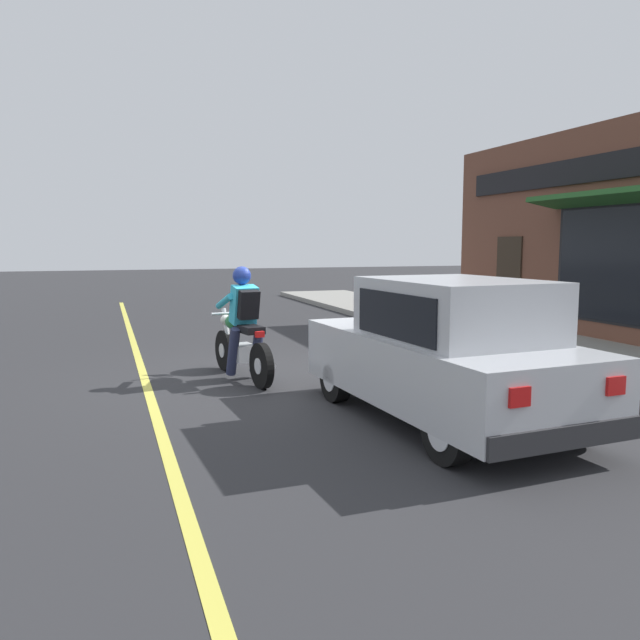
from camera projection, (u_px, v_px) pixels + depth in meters
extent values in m
plane|color=#2B2B2D|center=(274.00, 377.00, 9.09)|extent=(80.00, 80.00, 0.00)
cube|color=gray|center=(472.00, 330.00, 13.60)|extent=(2.60, 22.00, 0.14)
cube|color=#D1C64C|center=(136.00, 351.00, 11.32)|extent=(0.12, 19.80, 0.01)
cube|color=brown|center=(603.00, 235.00, 11.99)|extent=(0.50, 9.24, 4.20)
cube|color=black|center=(638.00, 266.00, 10.88)|extent=(0.04, 3.88, 2.10)
cube|color=black|center=(639.00, 266.00, 10.89)|extent=(0.02, 4.06, 2.20)
cube|color=#2D2319|center=(508.00, 282.00, 14.41)|extent=(0.04, 0.90, 2.10)
cube|color=#235623|center=(628.00, 196.00, 10.63)|extent=(0.81, 4.43, 0.24)
cube|color=black|center=(595.00, 168.00, 11.74)|extent=(0.06, 7.85, 0.50)
cylinder|color=black|center=(225.00, 350.00, 9.56)|extent=(0.20, 0.63, 0.62)
cylinder|color=silver|center=(225.00, 350.00, 9.56)|extent=(0.16, 0.23, 0.22)
cylinder|color=black|center=(262.00, 366.00, 8.35)|extent=(0.20, 0.63, 0.62)
cylinder|color=silver|center=(262.00, 366.00, 8.35)|extent=(0.16, 0.23, 0.22)
cube|color=silver|center=(243.00, 353.00, 8.90)|extent=(0.34, 0.44, 0.24)
ellipsoid|color=#196B33|center=(236.00, 322.00, 9.07)|extent=(0.38, 0.56, 0.24)
cube|color=black|center=(249.00, 329.00, 8.66)|extent=(0.35, 0.60, 0.10)
cylinder|color=silver|center=(227.00, 331.00, 9.44)|extent=(0.12, 0.33, 0.68)
cylinder|color=silver|center=(229.00, 313.00, 9.30)|extent=(0.56, 0.13, 0.04)
sphere|color=silver|center=(226.00, 320.00, 9.46)|extent=(0.16, 0.16, 0.16)
cylinder|color=silver|center=(265.00, 363.00, 8.64)|extent=(0.17, 0.56, 0.08)
cube|color=red|center=(260.00, 334.00, 8.34)|extent=(0.13, 0.08, 0.08)
cylinder|color=#282D4C|center=(233.00, 352.00, 8.75)|extent=(0.20, 0.37, 0.71)
cylinder|color=#282D4C|center=(257.00, 350.00, 8.92)|extent=(0.20, 0.37, 0.71)
cube|color=#33B2D1|center=(244.00, 305.00, 8.77)|extent=(0.39, 0.38, 0.57)
cylinder|color=#33B2D1|center=(224.00, 301.00, 8.88)|extent=(0.18, 0.53, 0.26)
cylinder|color=#33B2D1|center=(250.00, 300.00, 9.07)|extent=(0.18, 0.53, 0.26)
sphere|color=navy|center=(242.00, 276.00, 8.78)|extent=(0.26, 0.26, 0.26)
cube|color=black|center=(248.00, 304.00, 8.63)|extent=(0.32, 0.28, 0.42)
cylinder|color=black|center=(336.00, 378.00, 7.66)|extent=(0.22, 0.61, 0.60)
cylinder|color=silver|center=(336.00, 378.00, 7.66)|extent=(0.22, 0.34, 0.33)
cylinder|color=black|center=(435.00, 369.00, 8.21)|extent=(0.22, 0.61, 0.60)
cylinder|color=silver|center=(435.00, 369.00, 8.21)|extent=(0.22, 0.34, 0.33)
cylinder|color=black|center=(447.00, 431.00, 5.46)|extent=(0.22, 0.61, 0.60)
cylinder|color=silver|center=(447.00, 431.00, 5.46)|extent=(0.22, 0.34, 0.33)
cylinder|color=black|center=(573.00, 414.00, 6.01)|extent=(0.22, 0.61, 0.60)
cylinder|color=silver|center=(573.00, 414.00, 6.01)|extent=(0.22, 0.34, 0.33)
cube|color=#B7BABF|center=(441.00, 367.00, 6.80)|extent=(1.87, 3.79, 0.70)
cube|color=#B7BABF|center=(456.00, 311.00, 6.49)|extent=(1.56, 1.99, 0.66)
cube|color=black|center=(412.00, 308.00, 7.30)|extent=(1.34, 0.43, 0.51)
cube|color=black|center=(395.00, 316.00, 6.22)|extent=(0.12, 1.52, 0.46)
cube|color=black|center=(511.00, 310.00, 6.77)|extent=(0.12, 1.52, 0.46)
cube|color=silver|center=(330.00, 336.00, 8.30)|extent=(0.24, 0.05, 0.14)
cube|color=red|center=(519.00, 397.00, 4.89)|extent=(0.20, 0.05, 0.16)
cube|color=silver|center=(397.00, 331.00, 8.68)|extent=(0.24, 0.05, 0.14)
cube|color=red|center=(615.00, 386.00, 5.28)|extent=(0.20, 0.05, 0.16)
cube|color=#28282B|center=(365.00, 361.00, 8.51)|extent=(1.61, 0.22, 0.20)
cube|color=#28282B|center=(564.00, 436.00, 5.16)|extent=(1.61, 0.22, 0.20)
cylinder|color=red|center=(452.00, 313.00, 15.60)|extent=(0.24, 0.24, 0.16)
cylinder|color=red|center=(452.00, 298.00, 15.56)|extent=(0.18, 0.18, 0.58)
sphere|color=red|center=(452.00, 285.00, 15.52)|extent=(0.20, 0.20, 0.20)
cylinder|color=red|center=(447.00, 296.00, 15.51)|extent=(0.10, 0.08, 0.08)
cylinder|color=red|center=(457.00, 296.00, 15.59)|extent=(0.10, 0.08, 0.08)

